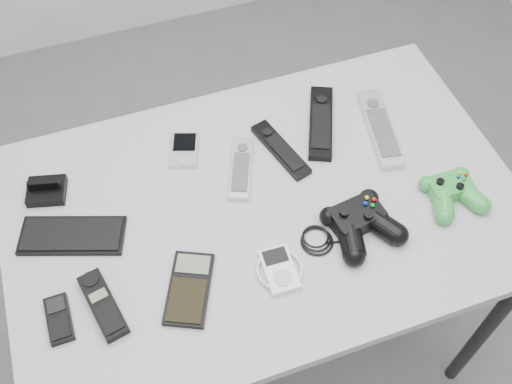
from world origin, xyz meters
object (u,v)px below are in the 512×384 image
object	(u,v)px
pda	(184,150)
remote_black_b	(321,122)
cordless_handset	(103,305)
desk	(264,220)
mobile_phone	(59,319)
calculator	(189,288)
mp3_player	(279,269)
remote_silver_a	(241,168)
controller_green	(452,191)
remote_black_a	(281,149)
pda_keyboard	(72,235)
remote_silver_b	(380,128)
controller_black	(361,222)

from	to	relation	value
pda	remote_black_b	xyz separation A→B (m)	(0.35, -0.03, 0.00)
pda	cordless_handset	world-z (taller)	cordless_handset
desk	pda	xyz separation A→B (m)	(-0.13, 0.21, 0.08)
remote_black_b	mobile_phone	world-z (taller)	remote_black_b
calculator	mp3_player	bearing A→B (deg)	18.52
remote_silver_a	remote_black_b	bearing A→B (deg)	38.87
desk	mobile_phone	distance (m)	0.51
mobile_phone	controller_green	world-z (taller)	controller_green
remote_black_a	remote_black_b	xyz separation A→B (m)	(0.13, 0.05, 0.00)
cordless_handset	calculator	distance (m)	0.18
remote_silver_a	remote_black_a	distance (m)	0.11
pda_keyboard	remote_silver_b	xyz separation A→B (m)	(0.77, 0.05, 0.01)
desk	calculator	distance (m)	0.28
remote_silver_a	pda	bearing A→B (deg)	161.24
remote_black_a	controller_black	world-z (taller)	controller_black
mobile_phone	remote_black_a	bearing A→B (deg)	23.91
remote_silver_b	mobile_phone	xyz separation A→B (m)	(-0.83, -0.24, -0.00)
mobile_phone	remote_black_b	bearing A→B (deg)	23.22
remote_black_b	mobile_phone	distance (m)	0.76
remote_black_b	mp3_player	bearing A→B (deg)	-100.72
calculator	controller_black	distance (m)	0.40
remote_black_b	controller_black	size ratio (longest dim) A/B	0.86
mp3_player	controller_green	world-z (taller)	controller_green
pda_keyboard	controller_green	world-z (taller)	controller_green
remote_black_b	desk	bearing A→B (deg)	-116.18
cordless_handset	controller_green	world-z (taller)	controller_green
remote_black_b	remote_silver_b	world-z (taller)	remote_silver_b
remote_silver_a	controller_black	distance (m)	0.31
mobile_phone	controller_green	size ratio (longest dim) A/B	0.72
desk	remote_silver_b	xyz separation A→B (m)	(0.35, 0.11, 0.08)
remote_silver_b	remote_black_b	bearing A→B (deg)	163.96
controller_green	controller_black	bearing A→B (deg)	-176.21
pda	remote_black_a	distance (m)	0.23
pda_keyboard	controller_green	size ratio (longest dim) A/B	1.58
calculator	controller_black	world-z (taller)	controller_black
controller_green	remote_black_a	bearing A→B (deg)	143.43
pda	controller_green	xyz separation A→B (m)	(0.54, -0.33, 0.01)
desk	controller_green	xyz separation A→B (m)	(0.41, -0.12, 0.09)
pda	mp3_player	bearing A→B (deg)	-56.02
remote_silver_a	remote_black_b	world-z (taller)	remote_black_b
mp3_player	pda_keyboard	bearing A→B (deg)	152.71
pda	cordless_handset	xyz separation A→B (m)	(-0.26, -0.34, 0.00)
mp3_player	cordless_handset	bearing A→B (deg)	176.15
remote_black_a	cordless_handset	distance (m)	0.55
pda	calculator	distance (m)	0.37
remote_silver_a	remote_black_b	xyz separation A→B (m)	(0.23, 0.07, 0.00)
pda_keyboard	controller_green	distance (m)	0.86
pda_keyboard	mp3_player	size ratio (longest dim) A/B	2.14
remote_silver_a	controller_green	world-z (taller)	controller_green
controller_black	controller_green	xyz separation A→B (m)	(0.23, 0.01, -0.00)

